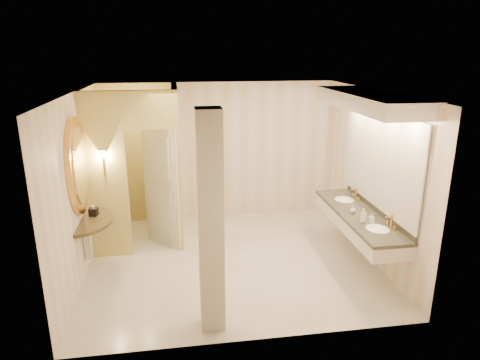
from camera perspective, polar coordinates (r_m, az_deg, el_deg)
name	(u,v)px	position (r m, az deg, el deg)	size (l,w,h in m)	color
floor	(231,261)	(7.07, -1.16, -10.69)	(4.50, 4.50, 0.00)	beige
ceiling	(230,92)	(6.28, -1.31, 11.64)	(4.50, 4.50, 0.00)	silver
wall_back	(218,152)	(8.47, -3.00, 3.80)	(4.50, 0.02, 2.70)	beige
wall_front	(255,235)	(4.70, 1.98, -7.38)	(4.50, 0.02, 2.70)	beige
wall_left	(78,188)	(6.66, -20.80, -1.05)	(0.02, 4.00, 2.70)	beige
wall_right	(369,175)	(7.18, 16.86, 0.62)	(0.02, 4.00, 2.70)	beige
toilet_closet	(157,166)	(7.42, -10.95, 1.86)	(1.50, 1.55, 2.70)	#CFBE6C
wall_sconce	(103,155)	(6.91, -17.80, 3.18)	(0.14, 0.14, 0.42)	#C18E3D
vanity	(366,166)	(6.65, 16.40, 1.86)	(0.75, 2.47, 2.09)	beige
console_shelf	(80,189)	(6.60, -20.57, -1.19)	(1.09, 1.09, 1.99)	black
pillar	(211,225)	(4.98, -3.92, -5.99)	(0.29, 0.29, 2.70)	beige
tissue_box	(94,212)	(6.86, -18.95, -4.02)	(0.12, 0.12, 0.12)	black
toilet	(116,217)	(8.15, -16.20, -4.78)	(0.40, 0.70, 0.71)	white
soap_bottle_a	(372,218)	(6.52, 17.15, -4.87)	(0.06, 0.06, 0.14)	beige
soap_bottle_b	(353,209)	(6.81, 14.81, -3.81)	(0.09, 0.09, 0.11)	silver
soap_bottle_c	(363,215)	(6.48, 16.10, -4.56)	(0.08, 0.08, 0.21)	#C6B28C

